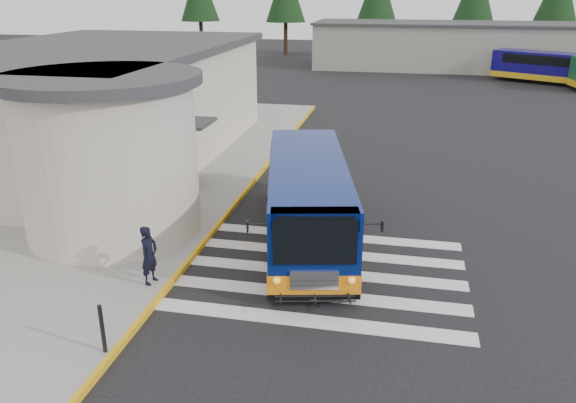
% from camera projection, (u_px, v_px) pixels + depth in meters
% --- Properties ---
extents(ground, '(140.00, 140.00, 0.00)m').
position_uv_depth(ground, '(338.00, 261.00, 15.86)').
color(ground, black).
rests_on(ground, ground).
extents(sidewalk, '(10.00, 34.00, 0.15)m').
position_uv_depth(sidewalk, '(114.00, 190.00, 21.19)').
color(sidewalk, gray).
rests_on(sidewalk, ground).
extents(curb_strip, '(0.12, 34.00, 0.16)m').
position_uv_depth(curb_strip, '(239.00, 199.00, 20.26)').
color(curb_strip, gold).
rests_on(curb_strip, ground).
extents(station_building, '(12.70, 18.70, 4.80)m').
position_uv_depth(station_building, '(100.00, 107.00, 23.31)').
color(station_building, beige).
rests_on(station_building, ground).
extents(crosswalk, '(8.00, 5.35, 0.01)m').
position_uv_depth(crosswalk, '(316.00, 272.00, 15.23)').
color(crosswalk, silver).
rests_on(crosswalk, ground).
extents(depot_building, '(26.40, 8.40, 4.20)m').
position_uv_depth(depot_building, '(456.00, 46.00, 52.40)').
color(depot_building, gray).
rests_on(depot_building, ground).
extents(transit_bus, '(4.32, 8.92, 2.44)m').
position_uv_depth(transit_bus, '(308.00, 203.00, 16.83)').
color(transit_bus, navy).
rests_on(transit_bus, ground).
extents(pedestrian_a, '(0.47, 0.62, 1.55)m').
position_uv_depth(pedestrian_a, '(149.00, 255.00, 14.12)').
color(pedestrian_a, black).
rests_on(pedestrian_a, sidewalk).
extents(pedestrian_b, '(0.73, 0.91, 1.78)m').
position_uv_depth(pedestrian_b, '(138.00, 226.00, 15.57)').
color(pedestrian_b, black).
rests_on(pedestrian_b, sidewalk).
extents(bollard, '(0.09, 0.09, 1.10)m').
position_uv_depth(bollard, '(102.00, 329.00, 11.46)').
color(bollard, black).
rests_on(bollard, sidewalk).
extents(far_bus_a, '(8.16, 6.00, 2.09)m').
position_uv_depth(far_bus_a, '(546.00, 66.00, 44.62)').
color(far_bus_a, '#0F085E').
rests_on(far_bus_a, ground).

